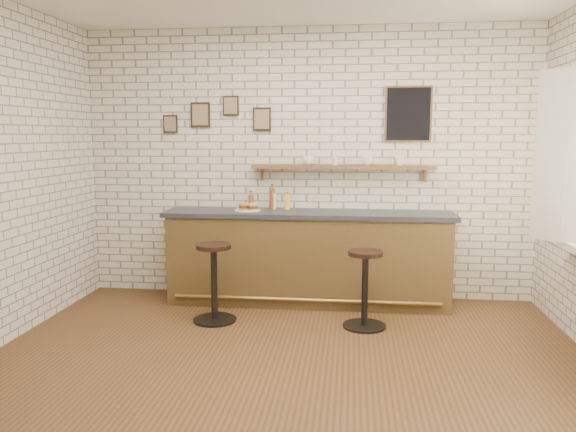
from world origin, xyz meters
name	(u,v)px	position (x,y,z in m)	size (l,w,h in m)	color
ground	(286,364)	(0.00, 0.00, 0.00)	(5.00, 5.00, 0.00)	brown
bar_counter	(308,257)	(0.04, 1.70, 0.51)	(3.10, 0.65, 1.01)	brown
sandwich_plate	(248,210)	(-0.62, 1.69, 1.02)	(0.28, 0.28, 0.01)	white
ciabatta_sandwich	(249,206)	(-0.61, 1.69, 1.06)	(0.24, 0.17, 0.08)	tan
potato_chips	(246,209)	(-0.63, 1.69, 1.02)	(0.26, 0.18, 0.00)	#E4AE50
bitters_bottle_brown	(251,201)	(-0.61, 1.86, 1.09)	(0.06, 0.06, 0.20)	brown
bitters_bottle_white	(273,201)	(-0.36, 1.86, 1.10)	(0.06, 0.06, 0.23)	white
bitters_bottle_amber	(272,199)	(-0.37, 1.86, 1.12)	(0.07, 0.07, 0.28)	brown
condiment_bottle_yellow	(287,202)	(-0.20, 1.86, 1.09)	(0.06, 0.06, 0.19)	yellow
bar_stool_left	(214,280)	(-0.82, 0.97, 0.41)	(0.46, 0.46, 0.77)	black
bar_stool_right	(365,287)	(0.65, 0.96, 0.40)	(0.41, 0.41, 0.74)	black
wall_shelf	(342,167)	(0.40, 1.90, 1.48)	(2.00, 0.18, 0.18)	brown
shelf_cup_a	(308,160)	(0.02, 1.90, 1.55)	(0.13, 0.13, 0.10)	white
shelf_cup_b	(335,161)	(0.32, 1.90, 1.54)	(0.09, 0.09, 0.08)	white
shelf_cup_c	(368,161)	(0.67, 1.90, 1.55)	(0.12, 0.12, 0.09)	white
shelf_cup_d	(399,161)	(1.01, 1.90, 1.55)	(0.10, 0.10, 0.10)	white
back_wall_decor	(327,115)	(0.23, 1.98, 2.05)	(2.96, 0.02, 0.56)	black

